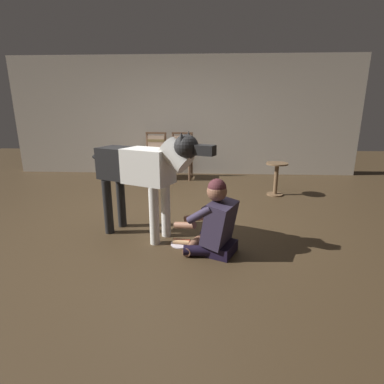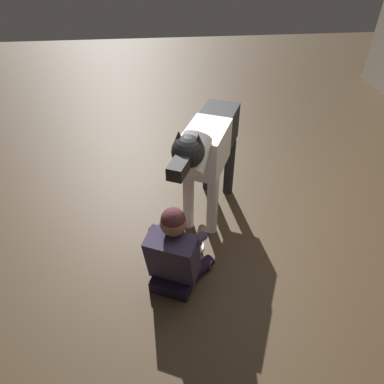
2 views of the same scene
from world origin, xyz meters
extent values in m
plane|color=#3D2E1C|center=(0.00, 0.00, 0.00)|extent=(14.37, 14.37, 0.00)
cube|color=black|center=(0.74, -0.80, 0.06)|extent=(0.36, 0.41, 0.12)
cylinder|color=black|center=(0.53, -0.88, 0.07)|extent=(0.40, 0.11, 0.11)
cylinder|color=brown|center=(0.42, -0.75, 0.06)|extent=(0.21, 0.37, 0.09)
cylinder|color=black|center=(0.66, -0.59, 0.07)|extent=(0.34, 0.37, 0.11)
cylinder|color=brown|center=(0.49, -0.60, 0.06)|extent=(0.25, 0.36, 0.09)
cube|color=#322940|center=(0.70, -0.79, 0.35)|extent=(0.43, 0.48, 0.49)
cylinder|color=#322940|center=(0.50, -0.89, 0.47)|extent=(0.30, 0.19, 0.24)
cylinder|color=brown|center=(0.34, -0.76, 0.30)|extent=(0.27, 0.21, 0.12)
cylinder|color=#322940|center=(0.64, -0.57, 0.47)|extent=(0.30, 0.19, 0.24)
cylinder|color=brown|center=(0.44, -0.53, 0.30)|extent=(0.28, 0.14, 0.12)
sphere|color=brown|center=(0.67, -0.77, 0.69)|extent=(0.21, 0.21, 0.21)
sphere|color=#4B2226|center=(0.67, -0.77, 0.72)|extent=(0.19, 0.19, 0.19)
cylinder|color=silver|center=(0.08, -0.37, 0.34)|extent=(0.11, 0.11, 0.68)
cylinder|color=silver|center=(-0.02, -0.59, 0.34)|extent=(0.11, 0.11, 0.68)
cylinder|color=black|center=(-0.54, -0.09, 0.34)|extent=(0.11, 0.11, 0.68)
cylinder|color=black|center=(-0.64, -0.31, 0.34)|extent=(0.11, 0.11, 0.68)
cube|color=silver|center=(-0.10, -0.42, 0.87)|extent=(0.63, 0.54, 0.39)
cube|color=black|center=(-0.48, -0.25, 0.87)|extent=(0.56, 0.49, 0.37)
cylinder|color=silver|center=(0.23, -0.57, 1.03)|extent=(0.46, 0.38, 0.38)
sphere|color=black|center=(0.34, -0.62, 1.12)|extent=(0.26, 0.26, 0.26)
cube|color=black|center=(0.55, -0.71, 1.10)|extent=(0.23, 0.19, 0.10)
cone|color=black|center=(0.37, -0.55, 1.22)|extent=(0.12, 0.12, 0.12)
cone|color=black|center=(0.30, -0.69, 1.22)|extent=(0.12, 0.12, 0.12)
cylinder|color=black|center=(-0.71, -0.15, 0.83)|extent=(0.34, 0.19, 0.23)
cylinder|color=silver|center=(0.28, -0.60, 0.01)|extent=(0.25, 0.25, 0.01)
cylinder|color=tan|center=(0.28, -0.62, 0.04)|extent=(0.19, 0.07, 0.05)
cylinder|color=tan|center=(0.29, -0.58, 0.04)|extent=(0.19, 0.07, 0.05)
cylinder|color=#A73826|center=(0.28, -0.60, 0.04)|extent=(0.20, 0.06, 0.04)
camera|label=1|loc=(0.58, -3.76, 1.53)|focal=28.28mm
camera|label=2|loc=(2.67, -0.82, 2.55)|focal=33.22mm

